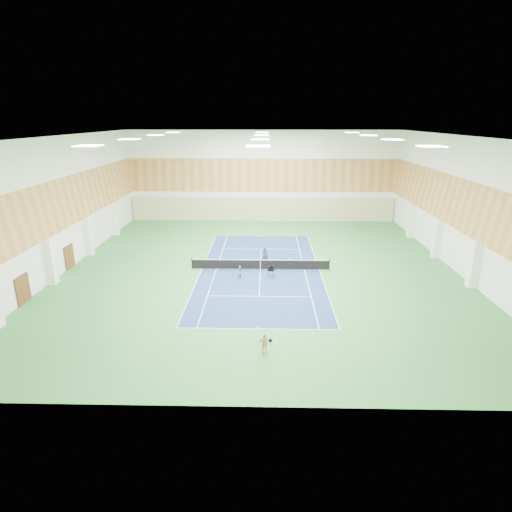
{
  "coord_description": "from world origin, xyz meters",
  "views": [
    {
      "loc": [
        0.47,
        -37.62,
        13.49
      ],
      "look_at": [
        -0.36,
        -2.18,
        2.0
      ],
      "focal_mm": 30.0,
      "sensor_mm": 36.0,
      "label": 1
    }
  ],
  "objects_px": {
    "tennis_net": "(260,264)",
    "child_apron": "(264,344)",
    "child_court": "(240,272)",
    "ball_cart": "(271,272)",
    "coach": "(265,256)"
  },
  "relations": [
    {
      "from": "coach",
      "to": "child_apron",
      "type": "xyz_separation_m",
      "value": [
        0.02,
        -16.38,
        -0.21
      ]
    },
    {
      "from": "ball_cart",
      "to": "child_apron",
      "type": "bearing_deg",
      "value": -70.79
    },
    {
      "from": "ball_cart",
      "to": "child_court",
      "type": "bearing_deg",
      "value": -149.02
    },
    {
      "from": "tennis_net",
      "to": "child_apron",
      "type": "xyz_separation_m",
      "value": [
        0.44,
        -14.98,
        0.1
      ]
    },
    {
      "from": "tennis_net",
      "to": "child_court",
      "type": "xyz_separation_m",
      "value": [
        -1.73,
        -2.53,
        0.05
      ]
    },
    {
      "from": "coach",
      "to": "child_court",
      "type": "height_order",
      "value": "coach"
    },
    {
      "from": "child_court",
      "to": "ball_cart",
      "type": "xyz_separation_m",
      "value": [
        2.71,
        0.45,
        -0.13
      ]
    },
    {
      "from": "tennis_net",
      "to": "child_court",
      "type": "bearing_deg",
      "value": -124.36
    },
    {
      "from": "tennis_net",
      "to": "coach",
      "type": "bearing_deg",
      "value": 73.36
    },
    {
      "from": "tennis_net",
      "to": "child_apron",
      "type": "height_order",
      "value": "child_apron"
    },
    {
      "from": "tennis_net",
      "to": "child_court",
      "type": "height_order",
      "value": "child_court"
    },
    {
      "from": "coach",
      "to": "ball_cart",
      "type": "distance_m",
      "value": 3.55
    },
    {
      "from": "tennis_net",
      "to": "coach",
      "type": "distance_m",
      "value": 1.5
    },
    {
      "from": "child_apron",
      "to": "ball_cart",
      "type": "bearing_deg",
      "value": 75.82
    },
    {
      "from": "child_court",
      "to": "child_apron",
      "type": "distance_m",
      "value": 12.64
    }
  ]
}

